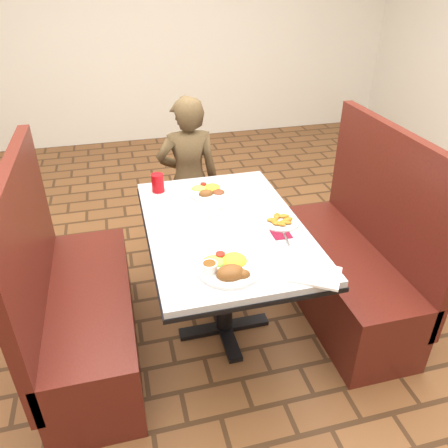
{
  "coord_description": "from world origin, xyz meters",
  "views": [
    {
      "loc": [
        -0.49,
        -1.9,
        1.93
      ],
      "look_at": [
        0.0,
        0.0,
        0.75
      ],
      "focal_mm": 35.0,
      "sensor_mm": 36.0,
      "label": 1
    }
  ],
  "objects_px": {
    "far_dinner_plate": "(209,189)",
    "red_tumbler": "(158,183)",
    "plantain_plate": "(280,221)",
    "dining_table": "(224,239)",
    "near_dinner_plate": "(228,265)",
    "booth_bench_left": "(80,310)",
    "booth_bench_right": "(350,266)",
    "diner_person": "(189,180)"
  },
  "relations": [
    {
      "from": "far_dinner_plate",
      "to": "red_tumbler",
      "type": "distance_m",
      "value": 0.31
    },
    {
      "from": "plantain_plate",
      "to": "red_tumbler",
      "type": "relative_size",
      "value": 1.77
    },
    {
      "from": "dining_table",
      "to": "far_dinner_plate",
      "type": "height_order",
      "value": "far_dinner_plate"
    },
    {
      "from": "near_dinner_plate",
      "to": "far_dinner_plate",
      "type": "xyz_separation_m",
      "value": [
        0.09,
        0.77,
        -0.01
      ]
    },
    {
      "from": "dining_table",
      "to": "booth_bench_left",
      "type": "relative_size",
      "value": 1.01
    },
    {
      "from": "near_dinner_plate",
      "to": "red_tumbler",
      "type": "xyz_separation_m",
      "value": [
        -0.2,
        0.87,
        0.02
      ]
    },
    {
      "from": "booth_bench_right",
      "to": "plantain_plate",
      "type": "xyz_separation_m",
      "value": [
        -0.51,
        -0.07,
        0.43
      ]
    },
    {
      "from": "booth_bench_left",
      "to": "booth_bench_right",
      "type": "height_order",
      "value": "same"
    },
    {
      "from": "booth_bench_right",
      "to": "far_dinner_plate",
      "type": "height_order",
      "value": "booth_bench_right"
    },
    {
      "from": "near_dinner_plate",
      "to": "red_tumbler",
      "type": "height_order",
      "value": "red_tumbler"
    },
    {
      "from": "booth_bench_left",
      "to": "booth_bench_right",
      "type": "distance_m",
      "value": 1.6
    },
    {
      "from": "booth_bench_right",
      "to": "near_dinner_plate",
      "type": "relative_size",
      "value": 4.11
    },
    {
      "from": "booth_bench_left",
      "to": "diner_person",
      "type": "relative_size",
      "value": 1.0
    },
    {
      "from": "booth_bench_right",
      "to": "diner_person",
      "type": "bearing_deg",
      "value": 132.73
    },
    {
      "from": "near_dinner_plate",
      "to": "far_dinner_plate",
      "type": "distance_m",
      "value": 0.78
    },
    {
      "from": "plantain_plate",
      "to": "booth_bench_right",
      "type": "bearing_deg",
      "value": 7.31
    },
    {
      "from": "diner_person",
      "to": "near_dinner_plate",
      "type": "height_order",
      "value": "diner_person"
    },
    {
      "from": "dining_table",
      "to": "far_dinner_plate",
      "type": "distance_m",
      "value": 0.39
    },
    {
      "from": "booth_bench_right",
      "to": "plantain_plate",
      "type": "relative_size",
      "value": 6.14
    },
    {
      "from": "near_dinner_plate",
      "to": "plantain_plate",
      "type": "distance_m",
      "value": 0.5
    },
    {
      "from": "booth_bench_right",
      "to": "red_tumbler",
      "type": "xyz_separation_m",
      "value": [
        -1.08,
        0.47,
        0.48
      ]
    },
    {
      "from": "dining_table",
      "to": "near_dinner_plate",
      "type": "xyz_separation_m",
      "value": [
        -0.08,
        -0.4,
        0.13
      ]
    },
    {
      "from": "red_tumbler",
      "to": "far_dinner_plate",
      "type": "bearing_deg",
      "value": -18.17
    },
    {
      "from": "booth_bench_left",
      "to": "near_dinner_plate",
      "type": "relative_size",
      "value": 4.11
    },
    {
      "from": "diner_person",
      "to": "far_dinner_plate",
      "type": "distance_m",
      "value": 0.55
    },
    {
      "from": "diner_person",
      "to": "plantain_plate",
      "type": "relative_size",
      "value": 6.14
    },
    {
      "from": "booth_bench_left",
      "to": "plantain_plate",
      "type": "height_order",
      "value": "booth_bench_left"
    },
    {
      "from": "near_dinner_plate",
      "to": "far_dinner_plate",
      "type": "bearing_deg",
      "value": 83.68
    },
    {
      "from": "dining_table",
      "to": "booth_bench_left",
      "type": "xyz_separation_m",
      "value": [
        -0.8,
        0.0,
        -0.32
      ]
    },
    {
      "from": "near_dinner_plate",
      "to": "booth_bench_left",
      "type": "bearing_deg",
      "value": 151.05
    },
    {
      "from": "dining_table",
      "to": "diner_person",
      "type": "distance_m",
      "value": 0.9
    },
    {
      "from": "dining_table",
      "to": "booth_bench_right",
      "type": "bearing_deg",
      "value": 0.0
    },
    {
      "from": "dining_table",
      "to": "diner_person",
      "type": "height_order",
      "value": "diner_person"
    },
    {
      "from": "booth_bench_left",
      "to": "plantain_plate",
      "type": "distance_m",
      "value": 1.17
    },
    {
      "from": "dining_table",
      "to": "booth_bench_right",
      "type": "relative_size",
      "value": 1.01
    },
    {
      "from": "booth_bench_left",
      "to": "red_tumbler",
      "type": "bearing_deg",
      "value": 42.54
    },
    {
      "from": "booth_bench_left",
      "to": "diner_person",
      "type": "distance_m",
      "value": 1.21
    },
    {
      "from": "booth_bench_left",
      "to": "dining_table",
      "type": "bearing_deg",
      "value": 0.0
    },
    {
      "from": "plantain_plate",
      "to": "red_tumbler",
      "type": "height_order",
      "value": "red_tumbler"
    },
    {
      "from": "far_dinner_plate",
      "to": "red_tumbler",
      "type": "relative_size",
      "value": 2.25
    },
    {
      "from": "near_dinner_plate",
      "to": "diner_person",
      "type": "bearing_deg",
      "value": 87.55
    },
    {
      "from": "booth_bench_right",
      "to": "diner_person",
      "type": "height_order",
      "value": "diner_person"
    }
  ]
}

